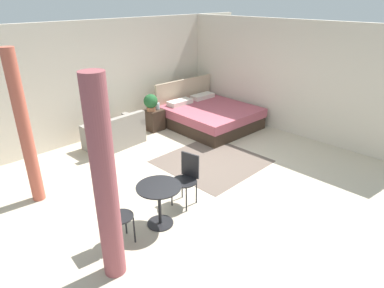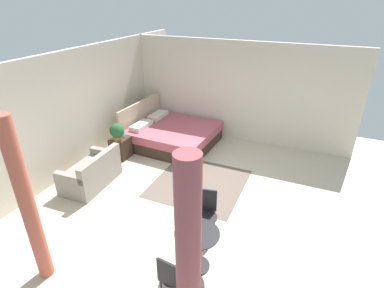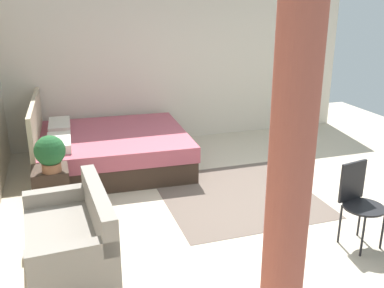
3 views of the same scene
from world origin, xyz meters
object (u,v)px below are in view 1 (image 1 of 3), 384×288
object	(u,v)px
potted_plant	(151,102)
cafe_chair_near_window	(115,214)
cafe_chair_near_couch	(187,175)
vase	(158,106)
nightstand	(154,120)
bed	(209,116)
couch	(115,135)
balcony_table	(159,198)

from	to	relation	value
potted_plant	cafe_chair_near_window	bearing A→B (deg)	-135.25
cafe_chair_near_window	cafe_chair_near_couch	xyz separation A→B (m)	(1.45, 0.06, 0.02)
vase	nightstand	bearing A→B (deg)	165.41
bed	potted_plant	distance (m)	1.64
bed	couch	distance (m)	2.63
balcony_table	bed	bearing A→B (deg)	32.10
cafe_chair_near_window	nightstand	bearing A→B (deg)	44.11
couch	vase	xyz separation A→B (m)	(1.44, 0.14, 0.35)
vase	cafe_chair_near_window	xyz separation A→B (m)	(-3.35, -3.10, -0.12)
cafe_chair_near_couch	vase	bearing A→B (deg)	58.02
bed	nightstand	world-z (taller)	bed
cafe_chair_near_couch	balcony_table	bearing A→B (deg)	-169.14
potted_plant	cafe_chair_near_couch	bearing A→B (deg)	-118.86
couch	bed	bearing A→B (deg)	-15.43
bed	cafe_chair_near_window	distance (m)	4.99
balcony_table	cafe_chair_near_couch	xyz separation A→B (m)	(0.73, 0.14, 0.05)
nightstand	cafe_chair_near_couch	distance (m)	3.55
couch	nightstand	size ratio (longest dim) A/B	2.48
bed	cafe_chair_near_couch	bearing A→B (deg)	-143.75
potted_plant	balcony_table	xyz separation A→B (m)	(-2.40, -3.18, -0.31)
couch	vase	world-z (taller)	couch
cafe_chair_near_window	cafe_chair_near_couch	distance (m)	1.45
potted_plant	balcony_table	size ratio (longest dim) A/B	0.64
couch	balcony_table	size ratio (longest dim) A/B	1.99
nightstand	balcony_table	world-z (taller)	balcony_table
cafe_chair_near_window	couch	bearing A→B (deg)	57.19
bed	cafe_chair_near_window	xyz separation A→B (m)	(-4.45, -2.26, 0.21)
nightstand	bed	bearing A→B (deg)	-35.39
bed	cafe_chair_near_couch	distance (m)	3.72
nightstand	vase	world-z (taller)	vase
balcony_table	cafe_chair_near_window	distance (m)	0.73
nightstand	balcony_table	size ratio (longest dim) A/B	0.80
bed	balcony_table	distance (m)	4.40
potted_plant	cafe_chair_near_couch	xyz separation A→B (m)	(-1.67, -3.04, -0.26)
cafe_chair_near_couch	couch	bearing A→B (deg)	81.06
vase	balcony_table	distance (m)	4.12
nightstand	vase	distance (m)	0.38
bed	balcony_table	world-z (taller)	bed
vase	balcony_table	bearing A→B (deg)	-129.57
bed	potted_plant	bearing A→B (deg)	147.56
bed	vase	xyz separation A→B (m)	(-1.10, 0.84, 0.33)
potted_plant	vase	xyz separation A→B (m)	(0.22, -0.00, -0.16)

